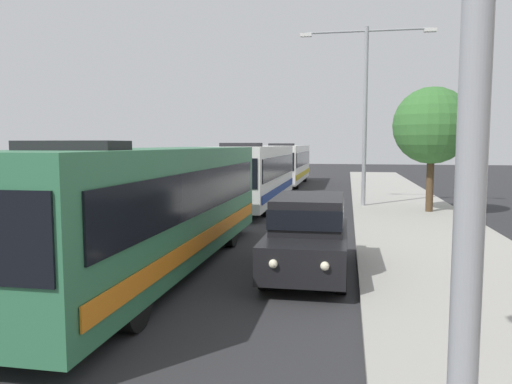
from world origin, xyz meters
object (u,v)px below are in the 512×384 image
at_px(bus_second_in_line, 256,173).
at_px(streetlamp_mid, 365,97).
at_px(white_suv, 308,232).
at_px(bus_lead, 155,204).
at_px(bus_middle, 287,163).
at_px(roadside_tree, 432,126).

bearing_deg(bus_second_in_line, streetlamp_mid, 0.29).
height_order(white_suv, streetlamp_mid, streetlamp_mid).
bearing_deg(bus_second_in_line, bus_lead, -90.00).
bearing_deg(bus_middle, white_suv, -82.00).
relative_size(bus_lead, roadside_tree, 2.17).
height_order(white_suv, roadside_tree, roadside_tree).
bearing_deg(bus_lead, bus_middle, 90.00).
bearing_deg(bus_lead, bus_second_in_line, 90.00).
bearing_deg(roadside_tree, bus_middle, 118.43).
xyz_separation_m(bus_lead, roadside_tree, (8.23, 11.65, 2.27)).
bearing_deg(bus_lead, white_suv, 8.58).
distance_m(bus_lead, streetlamp_mid, 14.90).
xyz_separation_m(bus_middle, streetlamp_mid, (5.40, -13.48, 3.72)).
relative_size(bus_middle, streetlamp_mid, 1.38).
distance_m(bus_second_in_line, white_suv, 13.33).
height_order(bus_lead, roadside_tree, roadside_tree).
relative_size(streetlamp_mid, roadside_tree, 1.56).
bearing_deg(roadside_tree, bus_second_in_line, 168.35).
distance_m(bus_middle, white_suv, 26.57).
distance_m(bus_middle, streetlamp_mid, 14.99).
bearing_deg(streetlamp_mid, white_suv, -97.55).
distance_m(bus_lead, roadside_tree, 14.45).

